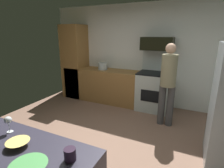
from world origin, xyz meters
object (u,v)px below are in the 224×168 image
Objects in this scene: oven_range at (153,90)px; stock_pot at (103,66)px; microwave at (157,44)px; wine_glass_near at (8,121)px; mixing_bowl_large at (29,168)px; mug_coffee at (70,154)px; person_cook at (168,81)px; mixing_bowl_prep at (18,144)px.

stock_pot is (-1.43, 0.01, 0.48)m from oven_range.
wine_glass_near is at bearing -102.65° from microwave.
microwave reaches higher than stock_pot.
wine_glass_near is 0.66× the size of stock_pot.
mug_coffee reaches higher than mixing_bowl_large.
stock_pot reaches higher than mug_coffee.
mixing_bowl_prep is (-0.88, -2.67, -0.02)m from person_cook.
mixing_bowl_prep is at bearing 153.10° from mixing_bowl_large.
person_cook is 8.39× the size of mixing_bowl_prep.
stock_pot is (-0.97, 3.37, 0.07)m from mixing_bowl_prep.
microwave is (0.00, 0.09, 1.12)m from oven_range.
oven_range is 5.43× the size of mixing_bowl_large.
mixing_bowl_large is at bearing -91.93° from microwave.
person_cook reaches higher than mug_coffee.
wine_glass_near is (-1.16, -2.55, 0.08)m from person_cook.
person_cook is 16.76× the size of mug_coffee.
mug_coffee is (0.07, -3.39, -0.68)m from microwave.
person_cook is at bearing -58.80° from oven_range.
oven_range is 1.99× the size of microwave.
person_cook is 2.80m from wine_glass_near.
mixing_bowl_large is (-0.54, -2.84, -0.01)m from person_cook.
microwave reaches higher than mixing_bowl_prep.
stock_pot is at bearing 159.34° from person_cook.
microwave reaches higher than mixing_bowl_large.
mug_coffee is at bearing -4.57° from wine_glass_near.
stock_pot is (-1.50, 3.31, 0.04)m from mug_coffee.
wine_glass_near reaches higher than mug_coffee.
mixing_bowl_prep is 0.33m from wine_glass_near.
mug_coffee is at bearing -88.86° from oven_range.
wine_glass_near is at bearing 154.67° from mixing_bowl_large.
person_cook reaches higher than mixing_bowl_prep.
mixing_bowl_prep is 3.51m from stock_pot.
person_cook is at bearing -20.66° from stock_pot.
microwave is 0.44× the size of person_cook.
oven_range is 5.74× the size of stock_pot.
oven_range is 3.33m from mug_coffee.
microwave reaches higher than oven_range.
microwave is at bearing 82.37° from mixing_bowl_prep.
oven_range is at bearing 91.14° from mug_coffee.
oven_range is 8.65× the size of wine_glass_near.
wine_glass_near is 1.70× the size of mug_coffee.
person_cook reaches higher than stock_pot.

